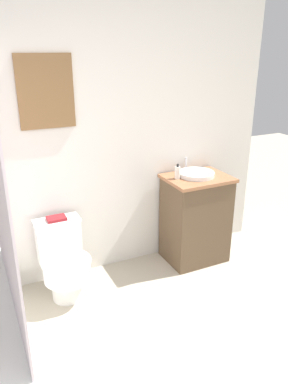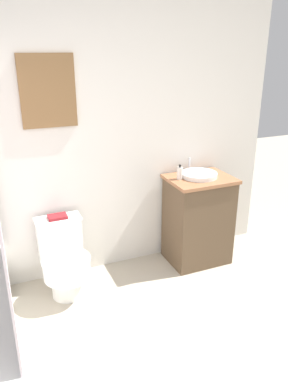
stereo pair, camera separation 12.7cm
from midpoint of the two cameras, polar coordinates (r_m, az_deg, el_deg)
wall_back at (r=3.15m, az=-10.92°, el=8.37°), size 3.57×0.07×2.50m
toilet at (r=3.17m, az=-13.28°, el=-10.26°), size 0.39×0.52×0.62m
vanity at (r=3.57m, az=6.82°, el=-4.04°), size 0.58×0.46×0.84m
sink at (r=3.42m, az=6.94°, el=2.76°), size 0.32×0.36×0.13m
soap_bottle at (r=3.33m, az=4.03°, el=2.98°), size 0.05×0.05×0.13m
book_on_tank at (r=3.14m, az=-14.33°, el=-3.93°), size 0.15×0.11×0.02m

